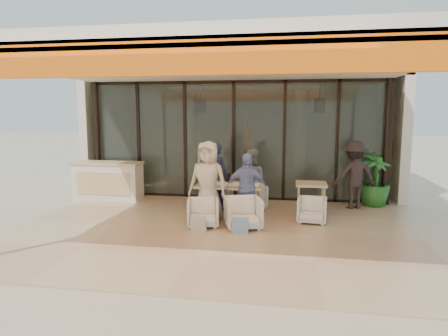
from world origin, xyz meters
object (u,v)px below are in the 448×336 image
(diner_grey, at_px, (251,181))
(chair_near_right, at_px, (243,211))
(diner_periwinkle, at_px, (246,188))
(chair_near_left, at_px, (203,211))
(side_table, at_px, (311,187))
(potted_palm, at_px, (374,180))
(diner_cream, at_px, (208,181))
(diner_navy, at_px, (216,177))
(side_chair, at_px, (312,209))
(standing_woman, at_px, (354,175))
(dining_table, at_px, (230,187))
(host_counter, at_px, (108,181))
(chair_far_left, at_px, (220,194))
(chair_far_right, at_px, (253,195))

(diner_grey, bearing_deg, chair_near_right, 98.89)
(diner_periwinkle, bearing_deg, chair_near_left, -157.64)
(diner_periwinkle, distance_m, side_table, 1.68)
(potted_palm, bearing_deg, diner_cream, -152.29)
(diner_navy, bearing_deg, potted_palm, -156.64)
(side_chair, height_order, potted_palm, potted_palm)
(diner_grey, height_order, standing_woman, standing_woman)
(dining_table, height_order, potted_palm, potted_palm)
(host_counter, bearing_deg, diner_periwinkle, -21.69)
(dining_table, relative_size, potted_palm, 1.10)
(chair_far_left, relative_size, diner_periwinkle, 0.39)
(dining_table, height_order, chair_near_left, dining_table)
(diner_cream, xyz_separation_m, standing_woman, (3.29, 1.63, -0.04))
(chair_near_right, xyz_separation_m, standing_woman, (2.45, 2.13, 0.48))
(chair_near_right, height_order, diner_cream, diner_cream)
(diner_cream, distance_m, side_chair, 2.32)
(diner_grey, xyz_separation_m, side_table, (1.40, 0.02, -0.12))
(chair_far_left, height_order, chair_near_right, chair_near_right)
(diner_periwinkle, bearing_deg, diner_navy, 124.62)
(chair_near_right, bearing_deg, diner_grey, 71.94)
(host_counter, bearing_deg, chair_far_right, -2.46)
(chair_far_right, distance_m, side_chair, 1.86)
(chair_near_left, bearing_deg, chair_far_right, 53.86)
(chair_near_left, xyz_separation_m, diner_cream, (0.00, 0.50, 0.55))
(chair_far_left, height_order, potted_palm, potted_palm)
(chair_near_right, xyz_separation_m, potted_palm, (3.00, 2.52, 0.32))
(diner_navy, bearing_deg, dining_table, 140.14)
(diner_navy, distance_m, side_chair, 2.41)
(diner_grey, bearing_deg, side_chair, 161.48)
(diner_periwinkle, relative_size, side_chair, 2.44)
(diner_cream, xyz_separation_m, diner_periwinkle, (0.84, 0.00, -0.12))
(host_counter, distance_m, diner_periwinkle, 4.25)
(diner_cream, relative_size, side_table, 2.35)
(chair_far_right, relative_size, diner_cream, 0.37)
(diner_cream, bearing_deg, chair_far_left, 100.12)
(chair_far_left, distance_m, chair_far_right, 0.84)
(dining_table, height_order, side_table, dining_table)
(chair_far_left, relative_size, side_table, 0.79)
(chair_far_right, bearing_deg, host_counter, -22.99)
(diner_navy, height_order, diner_periwinkle, diner_navy)
(host_counter, bearing_deg, standing_woman, 0.54)
(diner_grey, bearing_deg, chair_far_right, -81.11)
(chair_near_left, bearing_deg, chair_near_right, -12.29)
(dining_table, relative_size, standing_woman, 0.89)
(dining_table, relative_size, diner_grey, 0.99)
(chair_near_left, xyz_separation_m, side_chair, (2.24, 0.67, -0.02))
(standing_woman, bearing_deg, diner_cream, 6.47)
(diner_navy, height_order, side_table, diner_navy)
(side_table, distance_m, potted_palm, 1.94)
(chair_far_right, relative_size, chair_near_left, 0.99)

